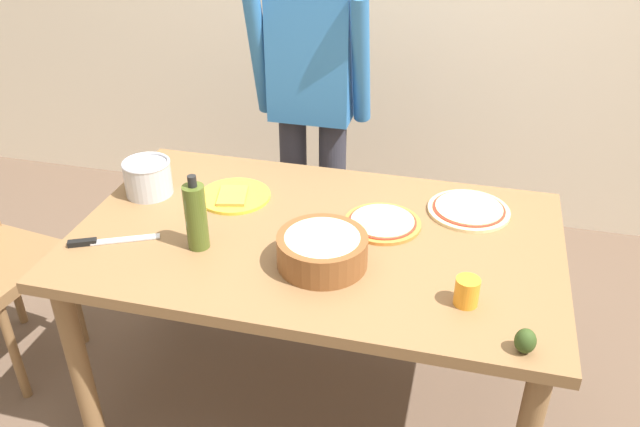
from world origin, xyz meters
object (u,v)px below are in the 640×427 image
object	(u,v)px
person_cook	(312,97)
steel_pot	(148,177)
pizza_raw_on_board	(469,210)
olive_oil_bottle	(196,216)
cup_orange	(467,292)
popcorn_bowl	(322,247)
plate_with_slice	(234,196)
chef_knife	(103,241)
dining_table	(316,256)
pizza_cooked_on_tray	(382,223)
avocado	(525,341)

from	to	relation	value
person_cook	steel_pot	distance (m)	0.79
pizza_raw_on_board	olive_oil_bottle	xyz separation A→B (m)	(-0.83, -0.43, 0.10)
person_cook	cup_orange	xyz separation A→B (m)	(0.71, -1.01, -0.14)
pizza_raw_on_board	popcorn_bowl	world-z (taller)	popcorn_bowl
plate_with_slice	chef_knife	world-z (taller)	plate_with_slice
dining_table	pizza_cooked_on_tray	distance (m)	0.25
person_cook	popcorn_bowl	world-z (taller)	person_cook
popcorn_bowl	cup_orange	world-z (taller)	popcorn_bowl
olive_oil_bottle	person_cook	bearing A→B (deg)	81.61
plate_with_slice	chef_knife	distance (m)	0.49
plate_with_slice	avocado	world-z (taller)	avocado
steel_pot	avocado	xyz separation A→B (m)	(1.32, -0.53, -0.03)
pizza_raw_on_board	dining_table	bearing A→B (deg)	-150.88
cup_orange	pizza_cooked_on_tray	bearing A→B (deg)	129.64
pizza_raw_on_board	chef_knife	bearing A→B (deg)	-156.76
steel_pot	chef_knife	distance (m)	0.35
avocado	popcorn_bowl	bearing A→B (deg)	157.35
plate_with_slice	pizza_cooked_on_tray	bearing A→B (deg)	-5.40
steel_pot	chef_knife	bearing A→B (deg)	-89.52
person_cook	pizza_raw_on_board	distance (m)	0.87
plate_with_slice	cup_orange	size ratio (longest dim) A/B	3.06
popcorn_bowl	avocado	size ratio (longest dim) A/B	4.00
pizza_cooked_on_tray	plate_with_slice	distance (m)	0.56
popcorn_bowl	avocado	distance (m)	0.65
chef_knife	steel_pot	bearing A→B (deg)	90.48
pizza_raw_on_board	chef_knife	size ratio (longest dim) A/B	1.05
person_cook	plate_with_slice	xyz separation A→B (m)	(-0.14, -0.59, -0.17)
popcorn_bowl	cup_orange	xyz separation A→B (m)	(0.44, -0.09, -0.02)
person_cook	pizza_cooked_on_tray	world-z (taller)	person_cook
steel_pot	avocado	size ratio (longest dim) A/B	2.48
dining_table	pizza_raw_on_board	xyz separation A→B (m)	(0.48, 0.27, 0.10)
popcorn_bowl	olive_oil_bottle	world-z (taller)	olive_oil_bottle
steel_pot	plate_with_slice	bearing A→B (deg)	7.81
olive_oil_bottle	chef_knife	size ratio (longest dim) A/B	0.94
plate_with_slice	popcorn_bowl	world-z (taller)	popcorn_bowl
plate_with_slice	steel_pot	world-z (taller)	steel_pot
person_cook	pizza_cooked_on_tray	distance (m)	0.79
person_cook	avocado	distance (m)	1.47
person_cook	pizza_raw_on_board	xyz separation A→B (m)	(0.70, -0.49, -0.17)
dining_table	chef_knife	world-z (taller)	chef_knife
dining_table	cup_orange	xyz separation A→B (m)	(0.50, -0.25, 0.13)
olive_oil_bottle	popcorn_bowl	bearing A→B (deg)	0.18
pizza_cooked_on_tray	olive_oil_bottle	world-z (taller)	olive_oil_bottle
pizza_cooked_on_tray	dining_table	bearing A→B (deg)	-151.59
olive_oil_bottle	steel_pot	world-z (taller)	olive_oil_bottle
person_cook	pizza_cooked_on_tray	bearing A→B (deg)	-57.24
dining_table	avocado	size ratio (longest dim) A/B	22.86
plate_with_slice	olive_oil_bottle	xyz separation A→B (m)	(0.00, -0.33, 0.11)
plate_with_slice	person_cook	bearing A→B (deg)	76.98
popcorn_bowl	pizza_cooked_on_tray	bearing A→B (deg)	62.25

